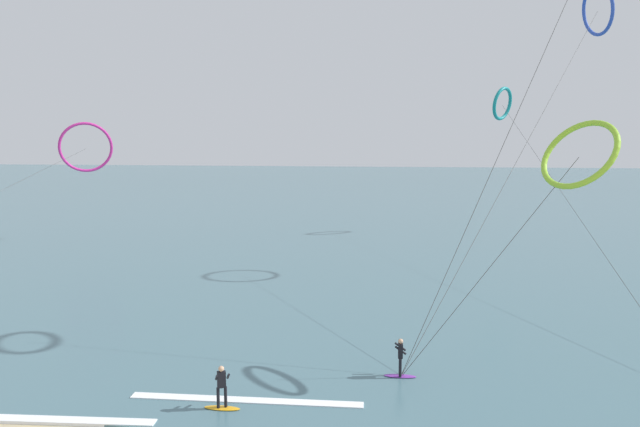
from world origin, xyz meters
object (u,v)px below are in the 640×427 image
surfer_amber (222,390)px  kite_teal (503,104)px  kite_cobalt (597,10)px  surfer_violet (400,360)px  kite_magenta (86,147)px  kite_lime (579,155)px

surfer_amber → kite_teal: 50.19m
kite_cobalt → surfer_violet: bearing=133.6°
kite_cobalt → kite_magenta: (-45.48, 8.04, -10.25)m
surfer_amber → kite_magenta: (-24.63, 34.06, 8.64)m
surfer_amber → kite_lime: 17.37m
kite_cobalt → surfer_amber: bearing=127.4°
surfer_violet → kite_magenta: bearing=-135.5°
kite_lime → kite_cobalt: 24.00m
surfer_violet → kite_cobalt: size_ratio=0.07×
surfer_amber → kite_cobalt: (20.85, 26.02, 18.89)m
surfer_amber → kite_magenta: 42.91m
kite_magenta → kite_cobalt: bearing=139.5°
kite_lime → surfer_violet: bearing=-116.5°
surfer_violet → kite_teal: kite_teal is taller
kite_teal → kite_magenta: size_ratio=1.25×
surfer_violet → kite_cobalt: bearing=145.8°
kite_lime → kite_teal: bearing=136.9°
kite_lime → kite_magenta: size_ratio=0.32×
surfer_violet → kite_cobalt: 32.34m
kite_lime → kite_cobalt: (6.88, 20.66, 10.09)m
kite_teal → kite_magenta: (-42.27, -11.01, -4.63)m
surfer_amber → kite_teal: bearing=45.2°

